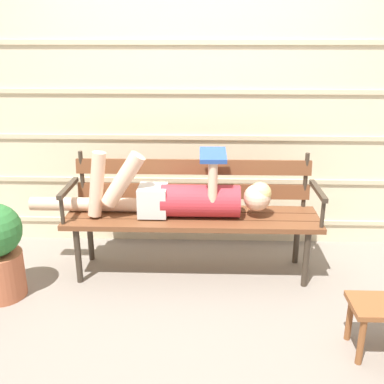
% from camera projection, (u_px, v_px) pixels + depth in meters
% --- Properties ---
extents(ground_plane, '(12.00, 12.00, 0.00)m').
position_uv_depth(ground_plane, '(192.00, 277.00, 3.28)').
color(ground_plane, gray).
extents(house_siding, '(4.19, 0.08, 2.16)m').
position_uv_depth(house_siding, '(194.00, 114.00, 3.54)').
color(house_siding, beige).
rests_on(house_siding, ground).
extents(park_bench, '(1.81, 0.46, 0.86)m').
position_uv_depth(park_bench, '(192.00, 207.00, 3.26)').
color(park_bench, brown).
rests_on(park_bench, ground).
extents(reclining_person, '(1.74, 0.25, 0.49)m').
position_uv_depth(reclining_person, '(179.00, 196.00, 3.16)').
color(reclining_person, '#B72D38').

